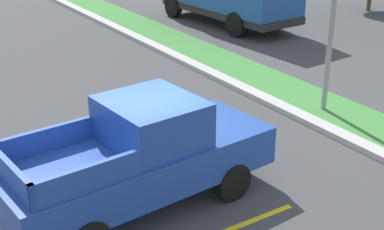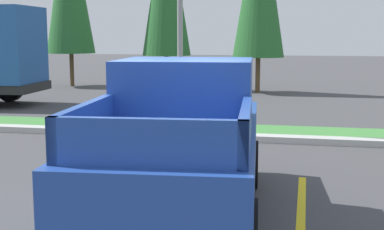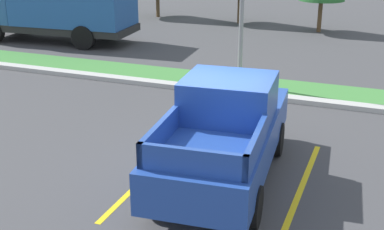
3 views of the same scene
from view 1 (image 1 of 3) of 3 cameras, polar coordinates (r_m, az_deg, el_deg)
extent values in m
plane|color=#424244|center=(11.07, -4.25, -7.76)|extent=(120.00, 120.00, 0.00)
cube|color=yellow|center=(11.79, -8.90, -5.93)|extent=(0.12, 4.80, 0.01)
cube|color=#B2B2AD|center=(13.82, 14.24, -1.53)|extent=(56.00, 0.40, 0.15)
cube|color=#42843D|center=(14.61, 17.22, -0.70)|extent=(56.00, 1.80, 0.06)
cylinder|color=black|center=(11.75, -1.32, -3.65)|extent=(0.35, 0.78, 0.76)
cylinder|color=black|center=(10.59, 4.19, -6.92)|extent=(0.35, 0.78, 0.76)
cylinder|color=black|center=(10.45, -15.27, -8.20)|extent=(0.35, 0.78, 0.76)
cube|color=#23479E|center=(10.13, -5.56, -5.24)|extent=(2.35, 5.35, 0.76)
cube|color=#23479E|center=(9.92, -4.28, -0.67)|extent=(1.89, 1.75, 0.84)
cube|color=#2D3842|center=(10.33, -0.50, 0.70)|extent=(1.62, 0.20, 0.63)
cube|color=#23479E|center=(9.97, -15.39, -2.62)|extent=(0.27, 1.90, 0.44)
cube|color=#23479E|center=(8.58, -10.87, -6.58)|extent=(0.27, 1.90, 0.44)
cube|color=#23479E|center=(8.99, -18.50, -5.97)|extent=(1.80, 0.26, 0.44)
cube|color=silver|center=(11.62, 5.15, -2.63)|extent=(1.81, 0.32, 0.28)
cylinder|color=black|center=(25.38, -1.98, 11.34)|extent=(1.02, 0.37, 1.00)
cylinder|color=black|center=(26.67, 2.00, 11.91)|extent=(1.02, 0.37, 1.00)
cylinder|color=black|center=(21.99, 4.66, 9.43)|extent=(1.02, 0.37, 1.00)
cylinder|color=black|center=(23.46, 8.79, 10.11)|extent=(1.02, 0.37, 1.00)
cube|color=#262626|center=(23.99, 3.83, 10.97)|extent=(6.94, 2.76, 0.30)
camera|label=2|loc=(7.75, -50.45, -10.93)|focal=50.54mm
camera|label=3|loc=(7.34, -76.70, -0.34)|focal=48.75mm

